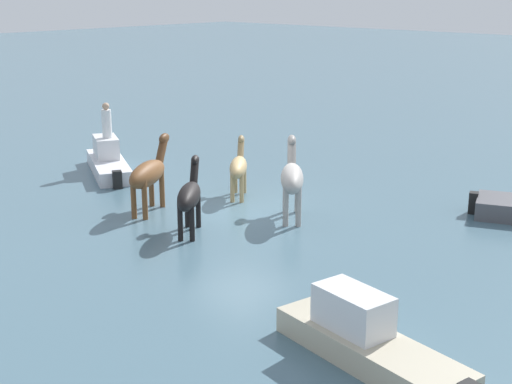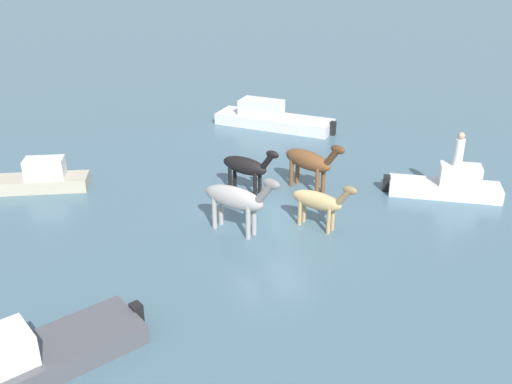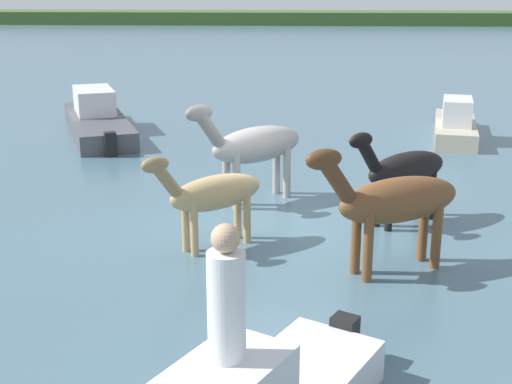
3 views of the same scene
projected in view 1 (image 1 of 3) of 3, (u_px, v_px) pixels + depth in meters
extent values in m
plane|color=#476675|center=(241.00, 212.00, 20.42)|extent=(151.66, 151.66, 0.00)
ellipsoid|color=brown|center=(147.00, 174.00, 20.10)|extent=(2.06, 1.44, 0.68)
cylinder|color=brown|center=(151.00, 187.00, 20.85)|extent=(0.15, 0.15, 1.11)
cylinder|color=brown|center=(162.00, 188.00, 20.77)|extent=(0.15, 0.15, 1.11)
cylinder|color=brown|center=(134.00, 199.00, 19.73)|extent=(0.15, 0.15, 1.11)
cylinder|color=brown|center=(145.00, 200.00, 19.65)|extent=(0.15, 0.15, 1.11)
cylinder|color=#50311A|center=(162.00, 150.00, 20.97)|extent=(0.66, 0.49, 0.74)
ellipsoid|color=#50311A|center=(164.00, 138.00, 21.08)|extent=(0.60, 0.46, 0.30)
ellipsoid|color=#9E9993|center=(292.00, 178.00, 19.54)|extent=(1.97, 1.80, 0.70)
cylinder|color=#9E9993|center=(285.00, 192.00, 20.30)|extent=(0.15, 0.15, 1.14)
cylinder|color=#9E9993|center=(297.00, 192.00, 20.28)|extent=(0.15, 0.15, 1.14)
cylinder|color=#9E9993|center=(286.00, 205.00, 19.10)|extent=(0.15, 0.15, 1.14)
cylinder|color=#9E9993|center=(298.00, 205.00, 19.09)|extent=(0.15, 0.15, 1.14)
cylinder|color=slate|center=(292.00, 153.00, 20.47)|extent=(0.64, 0.59, 0.76)
ellipsoid|color=slate|center=(292.00, 140.00, 20.59)|extent=(0.59, 0.55, 0.30)
ellipsoid|color=black|center=(189.00, 196.00, 18.39)|extent=(1.74, 1.54, 0.61)
cylinder|color=black|center=(187.00, 209.00, 19.06)|extent=(0.13, 0.13, 1.00)
cylinder|color=black|center=(198.00, 209.00, 19.04)|extent=(0.13, 0.13, 1.00)
cylinder|color=black|center=(180.00, 222.00, 18.02)|extent=(0.13, 0.13, 1.00)
cylinder|color=black|center=(192.00, 222.00, 18.00)|extent=(0.13, 0.13, 1.00)
cylinder|color=black|center=(194.00, 172.00, 19.20)|extent=(0.56, 0.51, 0.66)
ellipsoid|color=black|center=(195.00, 160.00, 19.31)|extent=(0.52, 0.47, 0.27)
ellipsoid|color=tan|center=(238.00, 167.00, 21.59)|extent=(1.62, 1.44, 0.57)
cylinder|color=tan|center=(235.00, 178.00, 22.21)|extent=(0.12, 0.12, 0.93)
cylinder|color=tan|center=(244.00, 178.00, 22.19)|extent=(0.12, 0.12, 0.93)
cylinder|color=tan|center=(232.00, 187.00, 21.24)|extent=(0.12, 0.12, 0.93)
cylinder|color=tan|center=(242.00, 187.00, 21.23)|extent=(0.12, 0.12, 0.93)
cylinder|color=olive|center=(241.00, 149.00, 22.35)|extent=(0.52, 0.47, 0.62)
ellipsoid|color=olive|center=(241.00, 139.00, 22.45)|extent=(0.48, 0.44, 0.25)
cube|color=silver|center=(109.00, 169.00, 24.58)|extent=(2.76, 3.82, 0.61)
cube|color=silver|center=(106.00, 147.00, 24.81)|extent=(1.31, 1.55, 0.70)
cube|color=black|center=(117.00, 181.00, 22.74)|extent=(0.36, 0.35, 0.66)
cube|color=#B7AD93|center=(370.00, 355.00, 12.25)|extent=(1.76, 3.91, 0.61)
cube|color=silver|center=(353.00, 310.00, 12.42)|extent=(0.98, 1.47, 0.70)
cube|color=black|center=(473.00, 204.00, 20.27)|extent=(0.35, 0.33, 0.71)
cylinder|color=silver|center=(107.00, 124.00, 24.44)|extent=(0.32, 0.32, 0.95)
sphere|color=tan|center=(106.00, 106.00, 24.28)|extent=(0.24, 0.24, 0.24)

